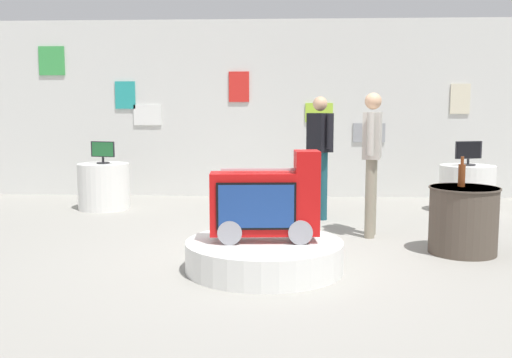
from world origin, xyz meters
The scene contains 12 objects.
ground_plane centered at (0.00, 0.00, 0.00)m, with size 30.00×30.00×0.00m, color gray.
back_wall_display centered at (0.00, 4.28, 1.53)m, with size 11.00×0.13×3.05m.
main_display_pedestal centered at (-0.05, -0.47, 0.14)m, with size 1.52×1.52×0.28m, color silver.
novelty_firetruck_tv centered at (-0.03, -0.47, 0.63)m, with size 1.05×0.42×0.87m.
display_pedestal_left_rear centered at (-2.64, 2.83, 0.35)m, with size 0.78×0.78×0.70m, color silver.
tv_on_left_rear centered at (-2.64, 2.83, 0.89)m, with size 0.39×0.19×0.34m.
display_pedestal_center_rear centered at (2.86, 2.82, 0.35)m, with size 0.81×0.81×0.70m, color silver.
tv_on_center_rear centered at (2.86, 2.82, 0.90)m, with size 0.42×0.21×0.36m.
side_table_round centered at (2.05, 0.28, 0.37)m, with size 0.74×0.74×0.72m.
bottle_on_side_table centered at (2.03, 0.33, 0.85)m, with size 0.08×0.08×0.32m.
shopper_browsing_near_truck centered at (0.62, 2.19, 1.01)m, with size 0.36×0.49×1.71m.
shopper_browsing_rear centered at (1.18, 1.08, 1.02)m, with size 0.28×0.55×1.73m.
Camera 1 is at (0.14, -5.98, 1.56)m, focal length 41.17 mm.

